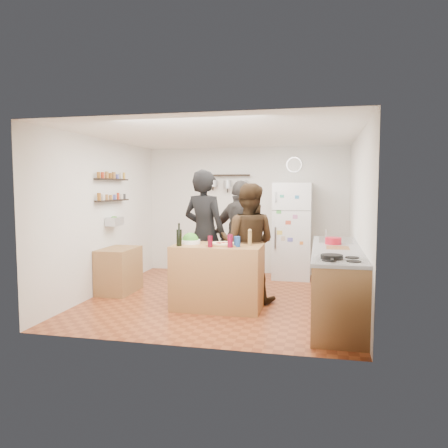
% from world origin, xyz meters
% --- Properties ---
extents(room_shell, '(4.20, 4.20, 4.20)m').
position_xyz_m(room_shell, '(0.00, 0.39, 1.25)').
color(room_shell, brown).
rests_on(room_shell, ground).
extents(prep_island, '(1.25, 0.72, 0.91)m').
position_xyz_m(prep_island, '(0.06, -0.56, 0.46)').
color(prep_island, '#A76B3D').
rests_on(prep_island, floor).
extents(pizza_board, '(0.42, 0.34, 0.02)m').
position_xyz_m(pizza_board, '(0.14, -0.58, 0.92)').
color(pizza_board, olive).
rests_on(pizza_board, prep_island).
extents(pizza, '(0.34, 0.34, 0.02)m').
position_xyz_m(pizza, '(0.14, -0.58, 0.94)').
color(pizza, beige).
rests_on(pizza, pizza_board).
extents(salad_bowl, '(0.29, 0.29, 0.06)m').
position_xyz_m(salad_bowl, '(-0.36, -0.51, 0.94)').
color(salad_bowl, white).
rests_on(salad_bowl, prep_island).
extents(wine_bottle, '(0.08, 0.08, 0.23)m').
position_xyz_m(wine_bottle, '(-0.44, -0.78, 1.03)').
color(wine_bottle, black).
rests_on(wine_bottle, prep_island).
extents(wine_glass_near, '(0.07, 0.07, 0.16)m').
position_xyz_m(wine_glass_near, '(0.01, -0.80, 0.99)').
color(wine_glass_near, '#580718').
rests_on(wine_glass_near, prep_island).
extents(wine_glass_far, '(0.07, 0.07, 0.18)m').
position_xyz_m(wine_glass_far, '(0.28, -0.76, 1.00)').
color(wine_glass_far, maroon).
rests_on(wine_glass_far, prep_island).
extents(pepper_mill, '(0.06, 0.06, 0.18)m').
position_xyz_m(pepper_mill, '(0.51, -0.51, 1.00)').
color(pepper_mill, olive).
rests_on(pepper_mill, prep_island).
extents(salt_canister, '(0.09, 0.09, 0.14)m').
position_xyz_m(salt_canister, '(0.36, -0.68, 0.98)').
color(salt_canister, navy).
rests_on(salt_canister, prep_island).
extents(person_left, '(0.84, 0.68, 1.99)m').
position_xyz_m(person_left, '(-0.29, 0.02, 1.00)').
color(person_left, black).
rests_on(person_left, floor).
extents(person_center, '(0.90, 0.72, 1.78)m').
position_xyz_m(person_center, '(0.41, -0.07, 0.89)').
color(person_center, black).
rests_on(person_center, floor).
extents(person_back, '(1.17, 0.84, 1.84)m').
position_xyz_m(person_back, '(0.19, 0.52, 0.92)').
color(person_back, '#2C2927').
rests_on(person_back, floor).
extents(counter_run, '(0.63, 2.63, 0.90)m').
position_xyz_m(counter_run, '(1.70, -0.55, 0.45)').
color(counter_run, '#9E7042').
rests_on(counter_run, floor).
extents(stove_top, '(0.60, 0.62, 0.02)m').
position_xyz_m(stove_top, '(1.70, -1.50, 0.91)').
color(stove_top, white).
rests_on(stove_top, counter_run).
extents(skillet, '(0.25, 0.25, 0.05)m').
position_xyz_m(skillet, '(1.60, -1.49, 0.94)').
color(skillet, black).
rests_on(skillet, stove_top).
extents(sink, '(0.50, 0.80, 0.03)m').
position_xyz_m(sink, '(1.70, 0.30, 0.92)').
color(sink, silver).
rests_on(sink, counter_run).
extents(cutting_board, '(0.30, 0.40, 0.02)m').
position_xyz_m(cutting_board, '(1.70, -0.54, 0.91)').
color(cutting_board, brown).
rests_on(cutting_board, counter_run).
extents(red_bowl, '(0.23, 0.23, 0.09)m').
position_xyz_m(red_bowl, '(1.65, -0.19, 0.97)').
color(red_bowl, '#B41427').
rests_on(red_bowl, counter_run).
extents(fridge, '(0.70, 0.68, 1.80)m').
position_xyz_m(fridge, '(0.95, 1.75, 0.90)').
color(fridge, white).
rests_on(fridge, floor).
extents(wall_clock, '(0.30, 0.03, 0.30)m').
position_xyz_m(wall_clock, '(0.95, 2.08, 2.15)').
color(wall_clock, silver).
rests_on(wall_clock, back_wall).
extents(spice_shelf_lower, '(0.12, 1.00, 0.02)m').
position_xyz_m(spice_shelf_lower, '(-1.93, 0.20, 1.50)').
color(spice_shelf_lower, black).
rests_on(spice_shelf_lower, left_wall).
extents(spice_shelf_upper, '(0.12, 1.00, 0.02)m').
position_xyz_m(spice_shelf_upper, '(-1.93, 0.20, 1.85)').
color(spice_shelf_upper, black).
rests_on(spice_shelf_upper, left_wall).
extents(produce_basket, '(0.18, 0.35, 0.14)m').
position_xyz_m(produce_basket, '(-1.90, 0.20, 1.15)').
color(produce_basket, silver).
rests_on(produce_basket, left_wall).
extents(side_table, '(0.50, 0.80, 0.73)m').
position_xyz_m(side_table, '(-1.74, -0.00, 0.36)').
color(side_table, '#9C6C41').
rests_on(side_table, floor).
extents(pot_rack, '(0.90, 0.04, 0.04)m').
position_xyz_m(pot_rack, '(-0.35, 2.00, 1.95)').
color(pot_rack, black).
rests_on(pot_rack, back_wall).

